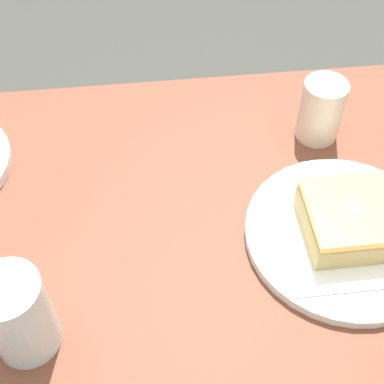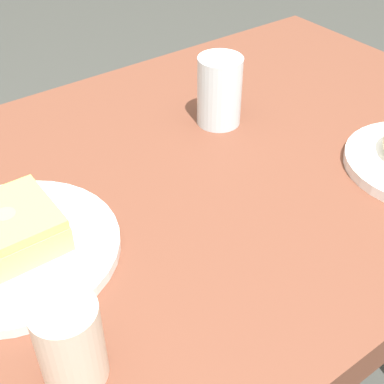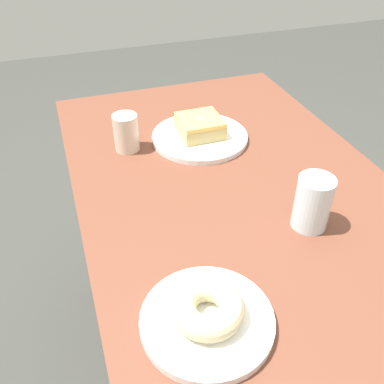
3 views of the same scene
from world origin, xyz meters
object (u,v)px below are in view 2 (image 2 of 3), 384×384
Objects in this scene: donut_glazed_square at (9,229)px; water_glass at (219,91)px; sugar_jar at (70,343)px; plate_glazed_square at (15,249)px.

donut_glazed_square is 0.37m from water_glass.
donut_glazed_square is 0.18m from sugar_jar.
plate_glazed_square is at bearing 13.62° from water_glass.
sugar_jar reaches higher than plate_glazed_square.
sugar_jar is at bearing 85.53° from donut_glazed_square.
plate_glazed_square is 2.24× the size of water_glass.
water_glass is at bearing -144.73° from sugar_jar.
plate_glazed_square is 2.66× the size of sugar_jar.
plate_glazed_square is 0.18m from sugar_jar.
sugar_jar is (0.01, 0.18, 0.04)m from plate_glazed_square.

